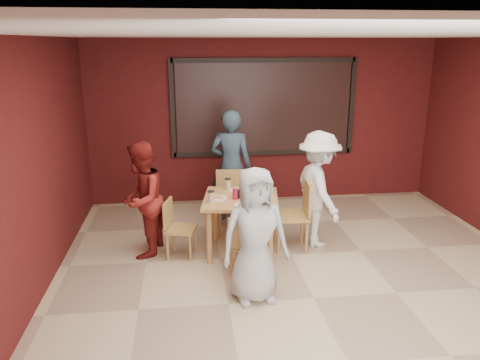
{
  "coord_description": "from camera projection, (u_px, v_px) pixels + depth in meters",
  "views": [
    {
      "loc": [
        -1.37,
        -4.47,
        2.74
      ],
      "look_at": [
        -0.67,
        1.32,
        1.01
      ],
      "focal_mm": 35.0,
      "sensor_mm": 36.0,
      "label": 1
    }
  ],
  "objects": [
    {
      "name": "floor",
      "position": [
        314.0,
        298.0,
        5.19
      ],
      "size": [
        7.0,
        7.0,
        0.0
      ],
      "primitive_type": "plane",
      "color": "tan",
      "rests_on": "ground"
    },
    {
      "name": "window_blinds",
      "position": [
        264.0,
        108.0,
        8.01
      ],
      "size": [
        3.0,
        0.02,
        1.5
      ],
      "primitive_type": "cube",
      "color": "black"
    },
    {
      "name": "dining_table",
      "position": [
        241.0,
        204.0,
        6.18
      ],
      "size": [
        1.11,
        1.11,
        0.91
      ],
      "color": "#B38249",
      "rests_on": "floor"
    },
    {
      "name": "chair_front",
      "position": [
        246.0,
        243.0,
        5.53
      ],
      "size": [
        0.48,
        0.48,
        0.79
      ],
      "color": "#AE8643",
      "rests_on": "floor"
    },
    {
      "name": "chair_back",
      "position": [
        231.0,
        197.0,
        6.94
      ],
      "size": [
        0.46,
        0.46,
        0.91
      ],
      "color": "#AE8643",
      "rests_on": "floor"
    },
    {
      "name": "chair_left",
      "position": [
        176.0,
        225.0,
        6.12
      ],
      "size": [
        0.45,
        0.45,
        0.77
      ],
      "color": "#AE8643",
      "rests_on": "floor"
    },
    {
      "name": "chair_right",
      "position": [
        297.0,
        211.0,
        6.32
      ],
      "size": [
        0.5,
        0.5,
        0.96
      ],
      "color": "#AE8643",
      "rests_on": "floor"
    },
    {
      "name": "diner_front",
      "position": [
        255.0,
        235.0,
        4.99
      ],
      "size": [
        0.8,
        0.58,
        1.5
      ],
      "primitive_type": "imported",
      "rotation": [
        0.0,
        0.0,
        0.15
      ],
      "color": "#ACACAC",
      "rests_on": "floor"
    },
    {
      "name": "diner_back",
      "position": [
        231.0,
        166.0,
        7.26
      ],
      "size": [
        0.72,
        0.55,
        1.76
      ],
      "primitive_type": "imported",
      "rotation": [
        0.0,
        0.0,
        2.92
      ],
      "color": "#2F4254",
      "rests_on": "floor"
    },
    {
      "name": "diner_left",
      "position": [
        142.0,
        200.0,
        6.08
      ],
      "size": [
        0.73,
        0.85,
        1.53
      ],
      "primitive_type": "imported",
      "rotation": [
        0.0,
        0.0,
        -1.8
      ],
      "color": "maroon",
      "rests_on": "floor"
    },
    {
      "name": "diner_right",
      "position": [
        318.0,
        189.0,
        6.38
      ],
      "size": [
        0.74,
        1.11,
        1.6
      ],
      "primitive_type": "imported",
      "rotation": [
        0.0,
        0.0,
        1.72
      ],
      "color": "silver",
      "rests_on": "floor"
    }
  ]
}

